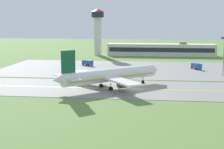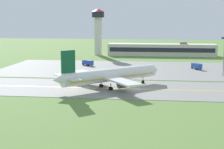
{
  "view_description": "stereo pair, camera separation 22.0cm",
  "coord_description": "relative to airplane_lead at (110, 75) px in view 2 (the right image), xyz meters",
  "views": [
    {
      "loc": [
        5.39,
        -104.7,
        21.83
      ],
      "look_at": [
        -7.73,
        2.78,
        4.0
      ],
      "focal_mm": 55.59,
      "sensor_mm": 36.0,
      "label": 1
    },
    {
      "loc": [
        5.6,
        -104.68,
        21.83
      ],
      "look_at": [
        -7.73,
        2.78,
        4.0
      ],
      "focal_mm": 55.59,
      "sensor_mm": 36.0,
      "label": 2
    }
  ],
  "objects": [
    {
      "name": "ground_plane",
      "position": [
        8.09,
        -0.45,
        -4.13
      ],
      "size": [
        500.0,
        500.0,
        0.0
      ],
      "primitive_type": "plane",
      "color": "olive"
    },
    {
      "name": "taxiway_strip",
      "position": [
        8.09,
        -0.45,
        -4.08
      ],
      "size": [
        240.0,
        28.0,
        0.1
      ],
      "primitive_type": "cube",
      "color": "gray",
      "rests_on": "ground"
    },
    {
      "name": "apron_pad",
      "position": [
        18.09,
        41.55,
        -4.08
      ],
      "size": [
        140.0,
        52.0,
        0.1
      ],
      "primitive_type": "cube",
      "color": "gray",
      "rests_on": "ground"
    },
    {
      "name": "taxiway_centreline",
      "position": [
        8.09,
        -0.45,
        -4.03
      ],
      "size": [
        220.0,
        0.6,
        0.01
      ],
      "primitive_type": "cube",
      "color": "yellow",
      "rests_on": "taxiway_strip"
    },
    {
      "name": "airplane_lead",
      "position": [
        0.0,
        0.0,
        0.0
      ],
      "size": [
        32.06,
        30.34,
        12.7
      ],
      "color": "white",
      "rests_on": "ground"
    },
    {
      "name": "service_truck_fuel",
      "position": [
        31.5,
        44.26,
        -2.6
      ],
      "size": [
        4.17,
        6.33,
        2.6
      ],
      "color": "#264CA5",
      "rests_on": "ground"
    },
    {
      "name": "service_truck_catering",
      "position": [
        -16.71,
        49.76,
        -2.6
      ],
      "size": [
        5.92,
        5.42,
        2.6
      ],
      "color": "#264CA5",
      "rests_on": "ground"
    },
    {
      "name": "terminal_building",
      "position": [
        17.51,
        97.11,
        -0.7
      ],
      "size": [
        61.55,
        10.4,
        8.02
      ],
      "color": "beige",
      "rests_on": "ground"
    },
    {
      "name": "control_tower",
      "position": [
        -19.33,
        95.27,
        12.09
      ],
      "size": [
        7.6,
        7.6,
        26.92
      ],
      "color": "silver",
      "rests_on": "ground"
    },
    {
      "name": "apron_light_mast",
      "position": [
        39.29,
        27.34,
        5.19
      ],
      "size": [
        2.4,
        0.5,
        14.7
      ],
      "color": "gray",
      "rests_on": "ground"
    }
  ]
}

